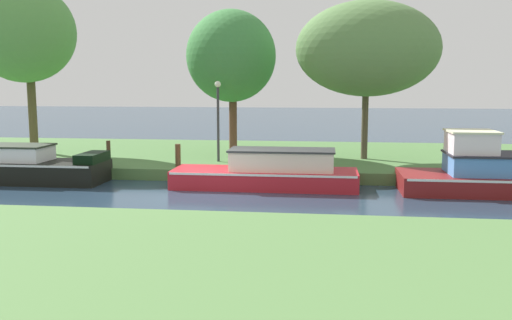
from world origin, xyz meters
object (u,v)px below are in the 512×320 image
Objects in this scene: mooring_post_near at (178,155)px; mooring_post_far at (109,153)px; willow_tree_left at (23,34)px; willow_tree_centre at (231,56)px; willow_tree_right at (368,49)px; lamp_post at (218,111)px; red_cruiser at (270,172)px.

mooring_post_near is 2.60m from mooring_post_far.
willow_tree_left is 8.82m from willow_tree_centre.
mooring_post_far is at bearing -165.27° from willow_tree_right.
willow_tree_centre is at bearing 3.20° from willow_tree_left.
mooring_post_far is (4.81, -3.09, -4.58)m from willow_tree_left.
lamp_post is 3.76× the size of mooring_post_near.
mooring_post_near is at bearing -160.02° from willow_tree_right.
mooring_post_near is at bearing -22.68° from willow_tree_left.
lamp_post is at bearing 127.25° from red_cruiser.
lamp_post is 4.32m from mooring_post_far.
willow_tree_right is at bearing 14.73° from mooring_post_far.
red_cruiser is at bearing -14.17° from mooring_post_far.
willow_tree_centre is at bearing 69.36° from mooring_post_near.
willow_tree_right is at bearing 19.98° from mooring_post_near.
lamp_post is at bearing 21.26° from mooring_post_far.
red_cruiser is 7.38× the size of mooring_post_near.
red_cruiser is 12.81m from willow_tree_left.
lamp_post is (-0.16, -2.11, -2.15)m from willow_tree_centre.
mooring_post_near is at bearing 0.00° from mooring_post_far.
willow_tree_left is 14.21m from willow_tree_right.
red_cruiser is at bearing -52.75° from lamp_post.
willow_tree_right is 10.41m from mooring_post_far.
willow_tree_centre is at bearing 112.57° from red_cruiser.
mooring_post_far is (-6.07, 1.53, 0.34)m from red_cruiser.
willow_tree_left is 9.29m from lamp_post.
red_cruiser is at bearing -129.51° from willow_tree_right.
willow_tree_right is (3.30, 4.00, 4.15)m from red_cruiser.
willow_tree_right is at bearing -2.55° from willow_tree_left.
willow_tree_left reaches higher than willow_tree_centre.
red_cruiser is 1.01× the size of willow_tree_centre.
willow_tree_left reaches higher than willow_tree_right.
willow_tree_left reaches higher than red_cruiser.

